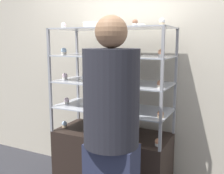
{
  "coord_description": "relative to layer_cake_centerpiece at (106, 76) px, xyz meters",
  "views": [
    {
      "loc": [
        1.15,
        -2.33,
        1.58
      ],
      "look_at": [
        0.0,
        0.0,
        1.13
      ],
      "focal_mm": 42.0,
      "sensor_mm": 36.0,
      "label": 1
    }
  ],
  "objects": [
    {
      "name": "cupcake_19",
      "position": [
        0.06,
        -0.12,
        0.5
      ],
      "size": [
        0.05,
        0.05,
        0.06
      ],
      "color": "beige",
      "rests_on": "display_riser_top"
    },
    {
      "name": "cupcake_13",
      "position": [
        0.59,
        -0.09,
        -0.03
      ],
      "size": [
        0.06,
        0.06,
        0.07
      ],
      "color": "beige",
      "rests_on": "display_riser_middle"
    },
    {
      "name": "cupcake_1",
      "position": [
        -0.22,
        -0.02,
        -0.56
      ],
      "size": [
        0.06,
        0.06,
        0.07
      ],
      "color": "#CCB28C",
      "rests_on": "display_base"
    },
    {
      "name": "price_tag_0",
      "position": [
        0.38,
        -0.22,
        -0.57
      ],
      "size": [
        0.04,
        0.0,
        0.04
      ],
      "color": "white",
      "rests_on": "display_base"
    },
    {
      "name": "display_riser_upper",
      "position": [
        0.06,
        0.03,
        0.19
      ],
      "size": [
        1.19,
        0.53,
        0.27
      ],
      "color": "#99999E",
      "rests_on": "display_riser_middle"
    },
    {
      "name": "cupcake_4",
      "position": [
        0.59,
        -0.11,
        -0.56
      ],
      "size": [
        0.06,
        0.06,
        0.07
      ],
      "color": "white",
      "rests_on": "display_base"
    },
    {
      "name": "sheet_cake_frosted",
      "position": [
        -0.12,
        0.06,
        0.5
      ],
      "size": [
        0.25,
        0.15,
        0.06
      ],
      "color": "beige",
      "rests_on": "display_riser_top"
    },
    {
      "name": "cupcake_11",
      "position": [
        -0.21,
        -0.08,
        -0.03
      ],
      "size": [
        0.06,
        0.06,
        0.07
      ],
      "color": "beige",
      "rests_on": "display_riser_middle"
    },
    {
      "name": "cupcake_7",
      "position": [
        0.05,
        -0.05,
        -0.3
      ],
      "size": [
        0.06,
        0.06,
        0.07
      ],
      "color": "white",
      "rests_on": "display_riser_lower"
    },
    {
      "name": "cupcake_8",
      "position": [
        0.32,
        -0.04,
        -0.3
      ],
      "size": [
        0.06,
        0.06,
        0.07
      ],
      "color": "#CCB28C",
      "rests_on": "display_riser_lower"
    },
    {
      "name": "donut_glazed",
      "position": [
        0.31,
        0.11,
        0.49
      ],
      "size": [
        0.13,
        0.13,
        0.04
      ],
      "color": "#EFE5CC",
      "rests_on": "display_riser_top"
    },
    {
      "name": "cupcake_12",
      "position": [
        0.33,
        -0.11,
        -0.03
      ],
      "size": [
        0.06,
        0.06,
        0.07
      ],
      "color": "#CCB28C",
      "rests_on": "display_riser_middle"
    },
    {
      "name": "price_tag_2",
      "position": [
        0.36,
        -0.22,
        -0.04
      ],
      "size": [
        0.04,
        0.0,
        0.04
      ],
      "color": "white",
      "rests_on": "display_riser_middle"
    },
    {
      "name": "back_wall",
      "position": [
        0.06,
        0.44,
        0.05
      ],
      "size": [
        8.0,
        0.05,
        2.6
      ],
      "color": "beige",
      "rests_on": "ground_plane"
    },
    {
      "name": "price_tag_1",
      "position": [
        -0.06,
        -0.22,
        -0.3
      ],
      "size": [
        0.04,
        0.0,
        0.04
      ],
      "color": "white",
      "rests_on": "display_riser_lower"
    },
    {
      "name": "display_riser_middle",
      "position": [
        0.06,
        0.03,
        -0.08
      ],
      "size": [
        1.19,
        0.53,
        0.27
      ],
      "color": "#99999E",
      "rests_on": "display_riser_lower"
    },
    {
      "name": "cupcake_18",
      "position": [
        -0.47,
        -0.04,
        0.5
      ],
      "size": [
        0.05,
        0.05,
        0.06
      ],
      "color": "white",
      "rests_on": "display_riser_top"
    },
    {
      "name": "cupcake_6",
      "position": [
        -0.2,
        -0.03,
        -0.3
      ],
      "size": [
        0.06,
        0.06,
        0.07
      ],
      "color": "beige",
      "rests_on": "display_riser_lower"
    },
    {
      "name": "cupcake_0",
      "position": [
        -0.49,
        -0.06,
        -0.56
      ],
      "size": [
        0.06,
        0.06,
        0.07
      ],
      "color": "#CCB28C",
      "rests_on": "display_base"
    },
    {
      "name": "cupcake_9",
      "position": [
        0.61,
        -0.12,
        -0.3
      ],
      "size": [
        0.06,
        0.06,
        0.07
      ],
      "color": "#CCB28C",
      "rests_on": "display_riser_lower"
    },
    {
      "name": "cupcake_5",
      "position": [
        -0.47,
        -0.03,
        -0.3
      ],
      "size": [
        0.06,
        0.06,
        0.07
      ],
      "color": "white",
      "rests_on": "display_riser_lower"
    },
    {
      "name": "cupcake_17",
      "position": [
        0.58,
        -0.07,
        0.24
      ],
      "size": [
        0.06,
        0.06,
        0.07
      ],
      "color": "white",
      "rests_on": "display_riser_upper"
    },
    {
      "name": "cupcake_14",
      "position": [
        -0.48,
        -0.03,
        0.24
      ],
      "size": [
        0.06,
        0.06,
        0.07
      ],
      "color": "beige",
      "rests_on": "display_riser_upper"
    },
    {
      "name": "customer_figure",
      "position": [
        0.38,
        -0.63,
        -0.3
      ],
      "size": [
        0.41,
        0.41,
        1.77
      ],
      "color": "#282D47",
      "rests_on": "ground_plane"
    },
    {
      "name": "cupcake_16",
      "position": [
        0.23,
        -0.06,
        0.24
      ],
      "size": [
        0.06,
        0.06,
        0.07
      ],
      "color": "white",
      "rests_on": "display_riser_upper"
    },
    {
      "name": "cupcake_20",
      "position": [
        0.34,
        -0.08,
        0.5
      ],
      "size": [
        0.05,
        0.05,
        0.06
      ],
      "color": "white",
      "rests_on": "display_riser_top"
    },
    {
      "name": "cupcake_15",
      "position": [
        -0.13,
        -0.05,
        0.24
      ],
      "size": [
        0.06,
        0.06,
        0.07
      ],
      "color": "#CCB28C",
      "rests_on": "display_riser_upper"
    },
    {
      "name": "cupcake_2",
      "position": [
        0.06,
        -0.05,
        -0.56
      ],
      "size": [
        0.06,
        0.06,
        0.07
      ],
      "color": "#CCB28C",
      "rests_on": "display_base"
    },
    {
      "name": "display_base",
      "position": [
        0.06,
        0.03,
        -0.92
      ],
      "size": [
        1.19,
        0.53,
        0.66
      ],
      "color": "black",
      "rests_on": "ground_plane"
    },
    {
      "name": "display_riser_lower",
      "position": [
        0.06,
        0.03,
        -0.34
      ],
      "size": [
        1.19,
        0.53,
        0.27
      ],
      "color": "#99999E",
      "rests_on": "display_base"
    },
    {
      "name": "cupcake_21",
      "position": [
        0.58,
        -0.08,
        0.5
      ],
      "size": [
        0.05,
        0.05,
        0.06
      ],
      "color": "#CCB28C",
      "rests_on": "display_riser_top"
    },
    {
      "name": "price_tag_4",
      "position": [
        0.05,
        -0.22,
        0.49
      ],
      "size": [
        0.04,
        0.0,
        0.04
      ],
      "color": "white",
      "rests_on": "display_riser_top"
    },
    {
      "name": "price_tag_3",
      "position": [
        -0.04,
        -0.22,
        0.23
      ],
      "size": [
        0.04,
        0.0,
        0.04
      ],
      "color": "white",
      "rests_on": "display_riser_upper"
    },
    {
      "name": "display_riser_top",
      "position": [
        0.06,
        0.03,
        0.45
      ],
      "size": [
        1.19,
        0.53,
        0.27
      ],
      "color": "#99999E",
      "rests_on": "display_riser_upper"
    },
    {
      "name": "cupcake_3",
      "position": [
        0.32,
        -0.1,
        -0.56
      ],
      "size": [
        0.06,
        0.06,
        0.07
      ],
      "color": "#CCB28C",
      "rests_on": "display_base"
    },
    {
      "name": "layer_cake_centerpiece",
      "position": [
        0.0,
        0.0,
        0.0
      ],
      "size": [
        0.21,
        0.21,
        0.12
      ],
      "color": "brown",
      "rests_on": "display_riser_middle"
    },
    {
      "name": "cupcake_10",
      "position": [
        -0.48,
        -0.03,
        -0.03
      ],
      "size": [
        0.06,
        0.06,
        0.07
      ],
      "color": "white",
      "rests_on": "display_riser_middle"
    }
  ]
}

